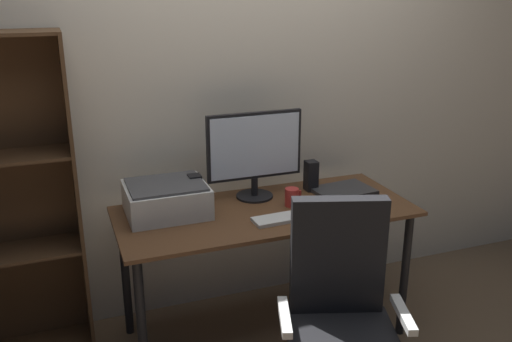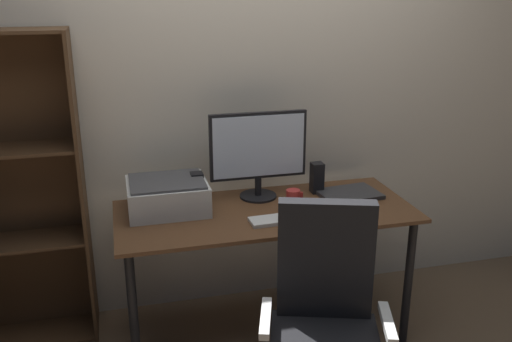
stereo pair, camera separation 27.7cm
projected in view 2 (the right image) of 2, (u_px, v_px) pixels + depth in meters
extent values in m
plane|color=brown|center=(265.00, 333.00, 3.08)|extent=(12.00, 12.00, 0.00)
cube|color=beige|center=(243.00, 85.00, 3.12)|extent=(6.40, 0.10, 2.60)
cube|color=#56351E|center=(266.00, 212.00, 2.85)|extent=(1.52, 0.65, 0.02)
cylinder|color=black|center=(134.00, 322.00, 2.56)|extent=(0.04, 0.04, 0.72)
cylinder|color=black|center=(408.00, 283.00, 2.89)|extent=(0.04, 0.04, 0.72)
cylinder|color=black|center=(129.00, 268.00, 3.04)|extent=(0.04, 0.04, 0.72)
cylinder|color=black|center=(365.00, 240.00, 3.38)|extent=(0.04, 0.04, 0.72)
cylinder|color=black|center=(258.00, 196.00, 3.02)|extent=(0.20, 0.20, 0.01)
cylinder|color=black|center=(258.00, 186.00, 3.00)|extent=(0.04, 0.04, 0.10)
cube|color=black|center=(258.00, 146.00, 2.92)|extent=(0.52, 0.03, 0.36)
cube|color=silver|center=(259.00, 146.00, 2.91)|extent=(0.49, 0.01, 0.33)
cube|color=silver|center=(279.00, 219.00, 2.71)|extent=(0.29, 0.12, 0.02)
cube|color=black|center=(322.00, 215.00, 2.75)|extent=(0.08, 0.11, 0.03)
cylinder|color=#B72D28|center=(293.00, 199.00, 2.86)|extent=(0.07, 0.07, 0.09)
cube|color=#B72D28|center=(301.00, 197.00, 2.87)|extent=(0.02, 0.01, 0.05)
cube|color=#2D2D30|center=(349.00, 194.00, 3.03)|extent=(0.34, 0.26, 0.02)
cube|color=black|center=(197.00, 188.00, 2.90)|extent=(0.06, 0.07, 0.17)
cube|color=black|center=(317.00, 178.00, 3.06)|extent=(0.06, 0.07, 0.17)
cube|color=silver|center=(168.00, 196.00, 2.82)|extent=(0.40, 0.34, 0.15)
cube|color=#424244|center=(167.00, 181.00, 2.80)|extent=(0.37, 0.31, 0.01)
cube|color=black|center=(325.00, 259.00, 2.31)|extent=(0.40, 0.19, 0.52)
cube|color=silver|center=(266.00, 318.00, 2.20)|extent=(0.12, 0.26, 0.03)
cube|color=silver|center=(388.00, 323.00, 2.17)|extent=(0.12, 0.26, 0.03)
cube|color=#4C331E|center=(83.00, 191.00, 2.87)|extent=(0.02, 0.28, 1.64)
cube|color=#4C331E|center=(22.00, 188.00, 2.92)|extent=(0.65, 0.01, 1.64)
cube|color=#4C331E|center=(38.00, 334.00, 3.05)|extent=(0.61, 0.26, 0.02)
cube|color=#4C331E|center=(25.00, 241.00, 2.87)|extent=(0.61, 0.26, 0.02)
cube|color=#4C331E|center=(11.00, 150.00, 2.71)|extent=(0.61, 0.26, 0.02)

